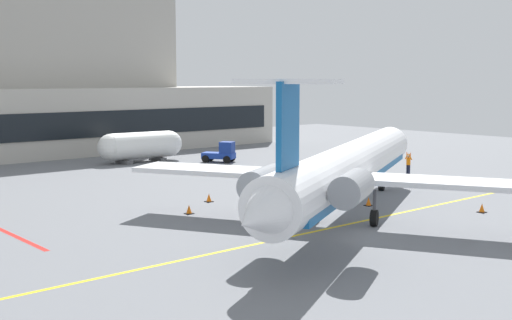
{
  "coord_description": "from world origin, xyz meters",
  "views": [
    {
      "loc": [
        -25.83,
        -21.88,
        7.97
      ],
      "look_at": [
        0.8,
        8.7,
        3.0
      ],
      "focal_mm": 46.49,
      "sensor_mm": 36.0,
      "label": 1
    }
  ],
  "objects": [
    {
      "name": "marshaller",
      "position": [
        19.63,
        10.99,
        0.97
      ],
      "size": [
        0.34,
        0.83,
        1.91
      ],
      "color": "#191E33",
      "rests_on": "ground"
    },
    {
      "name": "pushback_tractor",
      "position": [
        13.29,
        28.08,
        0.89
      ],
      "size": [
        2.96,
        3.37,
        1.98
      ],
      "color": "#19389E",
      "rests_on": "ground"
    },
    {
      "name": "safety_cone_alpha",
      "position": [
        6.61,
        4.52,
        0.25
      ],
      "size": [
        0.47,
        0.47,
        0.55
      ],
      "color": "orange",
      "rests_on": "ground"
    },
    {
      "name": "fuel_tank",
      "position": [
        7.42,
        33.2,
        1.61
      ],
      "size": [
        8.72,
        3.02,
        2.91
      ],
      "color": "white",
      "rests_on": "ground"
    },
    {
      "name": "safety_cone_charlie",
      "position": [
        -3.43,
        9.91,
        0.25
      ],
      "size": [
        0.47,
        0.47,
        0.55
      ],
      "color": "orange",
      "rests_on": "ground"
    },
    {
      "name": "ground",
      "position": [
        -0.0,
        0.0,
        -0.05
      ],
      "size": [
        120.0,
        120.0,
        0.11
      ],
      "color": "slate"
    },
    {
      "name": "safety_cone_bravo",
      "position": [
        -0.2,
        12.23,
        0.25
      ],
      "size": [
        0.47,
        0.47,
        0.55
      ],
      "color": "orange",
      "rests_on": "ground"
    },
    {
      "name": "regional_jet",
      "position": [
        2.18,
        2.44,
        3.03
      ],
      "size": [
        29.76,
        22.96,
        7.97
      ],
      "color": "white",
      "rests_on": "ground"
    },
    {
      "name": "safety_cone_delta",
      "position": [
        10.09,
        -1.31,
        0.25
      ],
      "size": [
        0.47,
        0.47,
        0.55
      ],
      "color": "orange",
      "rests_on": "ground"
    }
  ]
}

